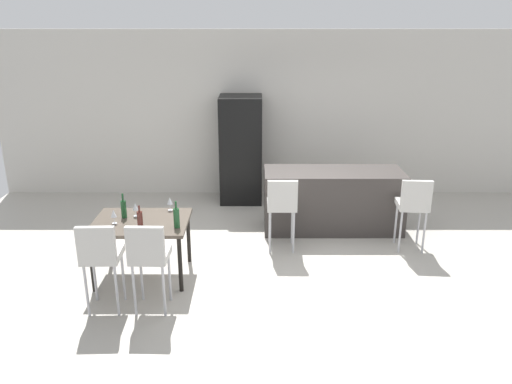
% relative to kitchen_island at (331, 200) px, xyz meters
% --- Properties ---
extents(ground_plane, '(10.00, 10.00, 0.00)m').
position_rel_kitchen_island_xyz_m(ground_plane, '(-0.76, -0.92, -0.46)').
color(ground_plane, '#ADA89E').
extents(back_wall, '(10.00, 0.12, 2.90)m').
position_rel_kitchen_island_xyz_m(back_wall, '(-0.76, 1.73, 0.99)').
color(back_wall, beige).
rests_on(back_wall, ground_plane).
extents(kitchen_island, '(2.07, 0.77, 0.92)m').
position_rel_kitchen_island_xyz_m(kitchen_island, '(0.00, 0.00, 0.00)').
color(kitchen_island, '#383330').
rests_on(kitchen_island, ground_plane).
extents(bar_chair_left, '(0.40, 0.40, 1.05)m').
position_rel_kitchen_island_xyz_m(bar_chair_left, '(-0.81, -0.77, 0.24)').
color(bar_chair_left, beige).
rests_on(bar_chair_left, ground_plane).
extents(bar_chair_middle, '(0.43, 0.43, 1.05)m').
position_rel_kitchen_island_xyz_m(bar_chair_middle, '(0.97, -0.77, 0.24)').
color(bar_chair_middle, beige).
rests_on(bar_chair_middle, ground_plane).
extents(dining_table, '(1.15, 0.89, 0.74)m').
position_rel_kitchen_island_xyz_m(dining_table, '(-2.56, -1.50, 0.21)').
color(dining_table, '#4C4238').
rests_on(dining_table, ground_plane).
extents(dining_chair_near, '(0.41, 0.41, 1.05)m').
position_rel_kitchen_island_xyz_m(dining_chair_near, '(-2.82, -2.31, 0.24)').
color(dining_chair_near, beige).
rests_on(dining_chair_near, ground_plane).
extents(dining_chair_far, '(0.41, 0.41, 1.05)m').
position_rel_kitchen_island_xyz_m(dining_chair_far, '(-2.31, -2.31, 0.24)').
color(dining_chair_far, beige).
rests_on(dining_chair_far, ground_plane).
extents(wine_bottle_left, '(0.07, 0.07, 0.31)m').
position_rel_kitchen_island_xyz_m(wine_bottle_left, '(-2.79, -1.39, 0.40)').
color(wine_bottle_left, '#194723').
rests_on(wine_bottle_left, dining_table).
extents(wine_bottle_inner, '(0.07, 0.07, 0.33)m').
position_rel_kitchen_island_xyz_m(wine_bottle_inner, '(-2.09, -1.70, 0.40)').
color(wine_bottle_inner, '#194723').
rests_on(wine_bottle_inner, dining_table).
extents(wine_bottle_near, '(0.06, 0.06, 0.30)m').
position_rel_kitchen_island_xyz_m(wine_bottle_near, '(-2.50, -1.78, 0.40)').
color(wine_bottle_near, '#471E19').
rests_on(wine_bottle_near, dining_table).
extents(wine_glass_middle, '(0.07, 0.07, 0.17)m').
position_rel_kitchen_island_xyz_m(wine_glass_middle, '(-2.65, -1.35, 0.40)').
color(wine_glass_middle, silver).
rests_on(wine_glass_middle, dining_table).
extents(wine_glass_right, '(0.07, 0.07, 0.17)m').
position_rel_kitchen_island_xyz_m(wine_glass_right, '(-2.26, -1.15, 0.40)').
color(wine_glass_right, silver).
rests_on(wine_glass_right, dining_table).
extents(wine_glass_far, '(0.07, 0.07, 0.17)m').
position_rel_kitchen_island_xyz_m(wine_glass_far, '(-2.86, -1.58, 0.40)').
color(wine_glass_far, silver).
rests_on(wine_glass_far, dining_table).
extents(refrigerator, '(0.72, 0.68, 1.84)m').
position_rel_kitchen_island_xyz_m(refrigerator, '(-1.42, 1.29, 0.46)').
color(refrigerator, black).
rests_on(refrigerator, ground_plane).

